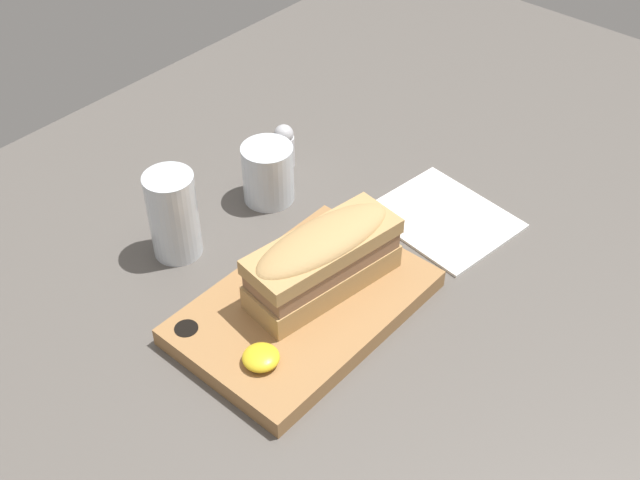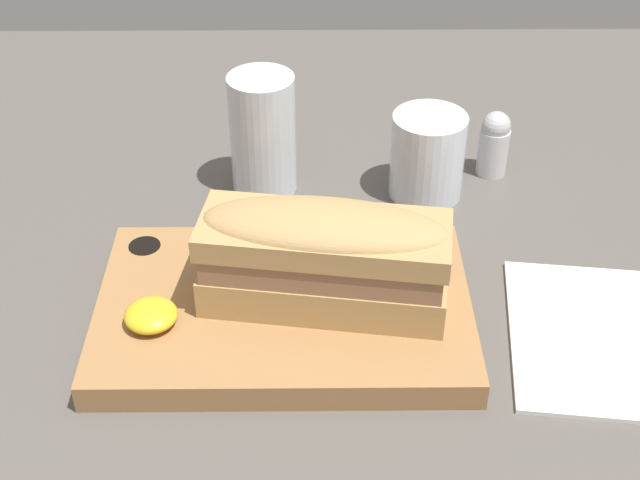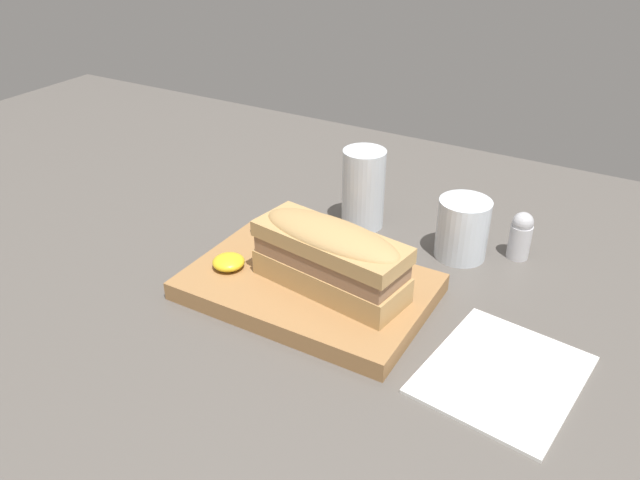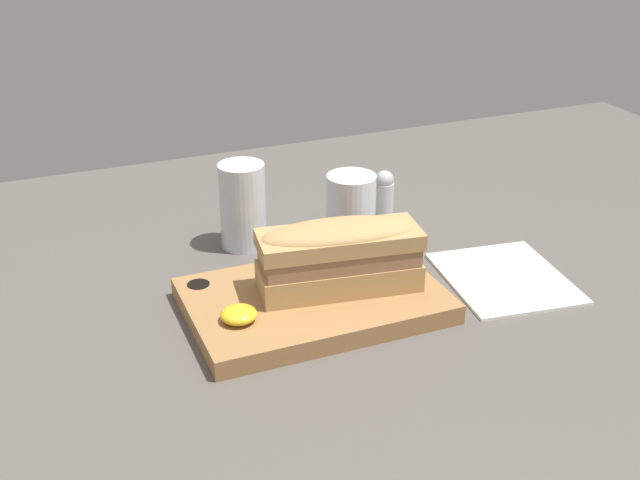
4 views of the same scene
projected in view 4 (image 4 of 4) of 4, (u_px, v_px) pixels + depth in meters
dining_table at (254, 304)px, 95.00cm from camera, size 187.34×99.99×2.00cm
serving_board at (313, 301)px, 91.56cm from camera, size 28.62×18.78×2.34cm
sandwich at (339, 253)px, 90.06cm from camera, size 19.10×9.36×8.29cm
mustard_dollop at (239, 314)px, 85.13cm from camera, size 3.95×3.95×1.58cm
water_glass at (243, 211)px, 104.91cm from camera, size 6.06×6.06×11.47cm
wine_glass at (351, 206)px, 109.73cm from camera, size 6.81×6.81×8.09cm
napkin at (505, 278)px, 98.38cm from camera, size 16.17×18.40×0.40cm
salt_shaker at (384, 192)px, 115.09cm from camera, size 2.88×2.88×6.56cm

